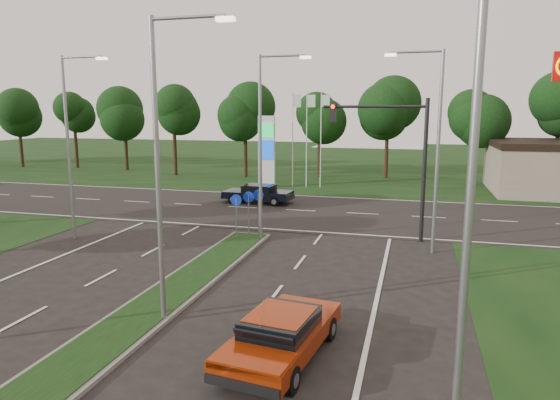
# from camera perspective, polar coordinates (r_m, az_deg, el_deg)

# --- Properties ---
(verge_far) EXTENTS (160.00, 50.00, 0.02)m
(verge_far) POSITION_cam_1_polar(r_m,az_deg,el_deg) (62.88, 7.80, 4.22)
(verge_far) COLOR black
(verge_far) RESTS_ON ground
(cross_road) EXTENTS (160.00, 12.00, 0.02)m
(cross_road) POSITION_cam_1_polar(r_m,az_deg,el_deg) (32.70, 0.66, -1.13)
(cross_road) COLOR black
(cross_road) RESTS_ON ground
(median_kerb) EXTENTS (2.00, 26.00, 0.12)m
(median_kerb) POSITION_cam_1_polar(r_m,az_deg,el_deg) (15.06, -19.62, -15.35)
(median_kerb) COLOR slate
(median_kerb) RESTS_ON ground
(streetlight_median_near) EXTENTS (2.53, 0.22, 9.00)m
(streetlight_median_near) POSITION_cam_1_polar(r_m,az_deg,el_deg) (14.88, -13.20, 4.81)
(streetlight_median_near) COLOR gray
(streetlight_median_near) RESTS_ON ground
(streetlight_median_far) EXTENTS (2.53, 0.22, 9.00)m
(streetlight_median_far) POSITION_cam_1_polar(r_m,az_deg,el_deg) (24.13, -1.82, 7.02)
(streetlight_median_far) COLOR gray
(streetlight_median_far) RESTS_ON ground
(streetlight_left_far) EXTENTS (2.53, 0.22, 9.00)m
(streetlight_left_far) POSITION_cam_1_polar(r_m,az_deg,el_deg) (26.68, -22.77, 6.54)
(streetlight_left_far) COLOR gray
(streetlight_left_far) RESTS_ON ground
(streetlight_right_far) EXTENTS (2.53, 0.22, 9.00)m
(streetlight_right_far) POSITION_cam_1_polar(r_m,az_deg,el_deg) (23.09, 17.15, 6.44)
(streetlight_right_far) COLOR gray
(streetlight_right_far) RESTS_ON ground
(streetlight_right_near) EXTENTS (2.53, 0.22, 9.00)m
(streetlight_right_near) POSITION_cam_1_polar(r_m,az_deg,el_deg) (9.16, 19.71, 1.29)
(streetlight_right_near) COLOR gray
(streetlight_right_near) RESTS_ON ground
(traffic_signal) EXTENTS (5.10, 0.42, 7.00)m
(traffic_signal) POSITION_cam_1_polar(r_m,az_deg,el_deg) (25.11, 13.28, 5.90)
(traffic_signal) COLOR black
(traffic_signal) RESTS_ON ground
(median_signs) EXTENTS (1.16, 1.76, 2.38)m
(median_signs) POSITION_cam_1_polar(r_m,az_deg,el_deg) (25.22, -3.68, -0.57)
(median_signs) COLOR gray
(median_signs) RESTS_ON ground
(gas_pylon) EXTENTS (5.80, 1.26, 8.00)m
(gas_pylon) POSITION_cam_1_polar(r_m,az_deg,el_deg) (41.92, -1.24, 5.77)
(gas_pylon) COLOR silver
(gas_pylon) RESTS_ON ground
(treeline_far) EXTENTS (6.00, 6.00, 9.90)m
(treeline_far) POSITION_cam_1_polar(r_m,az_deg,el_deg) (47.64, 5.71, 10.63)
(treeline_far) COLOR black
(treeline_far) RESTS_ON ground
(red_sedan) EXTENTS (2.47, 4.81, 1.27)m
(red_sedan) POSITION_cam_1_polar(r_m,az_deg,el_deg) (13.45, 0.17, -15.00)
(red_sedan) COLOR maroon
(red_sedan) RESTS_ON ground
(navy_sedan) EXTENTS (4.83, 2.17, 1.31)m
(navy_sedan) POSITION_cam_1_polar(r_m,az_deg,el_deg) (34.99, -2.51, 0.78)
(navy_sedan) COLOR black
(navy_sedan) RESTS_ON ground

